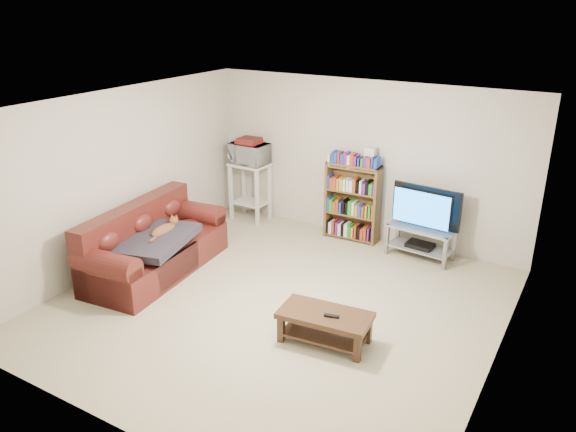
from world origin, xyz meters
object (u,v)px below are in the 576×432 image
Objects in this scene: sofa at (152,248)px; coffee_table at (325,322)px; tv_stand at (421,237)px; bookshelf at (352,201)px.

coffee_table is at bearing -12.65° from sofa.
sofa is 3.75m from tv_stand.
bookshelf reaches higher than sofa.
sofa is 2.17× the size of coffee_table.
coffee_table is at bearing -89.04° from tv_stand.
bookshelf is (1.88, 2.36, 0.30)m from sofa.
tv_stand is at bearing 79.68° from coffee_table.
bookshelf is (-1.13, 0.12, 0.30)m from tv_stand.
tv_stand is 1.17m from bookshelf.
coffee_table is (2.80, -0.34, -0.07)m from sofa.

